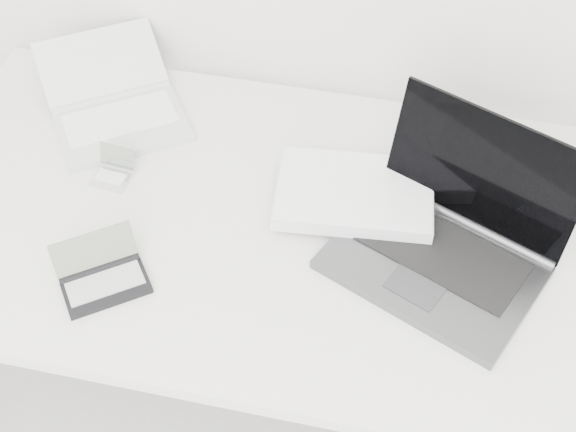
% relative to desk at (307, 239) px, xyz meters
% --- Properties ---
extents(desk, '(1.60, 0.80, 0.73)m').
position_rel_desk_xyz_m(desk, '(0.00, 0.00, 0.00)').
color(desk, white).
rests_on(desk, ground).
extents(laptop_large, '(0.57, 0.44, 0.25)m').
position_rel_desk_xyz_m(laptop_large, '(0.19, 0.02, 0.09)').
color(laptop_large, '#535658').
rests_on(laptop_large, desk).
extents(netbook_open_white, '(0.41, 0.43, 0.10)m').
position_rel_desk_xyz_m(netbook_open_white, '(-0.47, 0.22, 0.07)').
color(netbook_open_white, silver).
rests_on(netbook_open_white, desk).
extents(pda_silver, '(0.08, 0.08, 0.06)m').
position_rel_desk_xyz_m(pda_silver, '(-0.41, 0.04, 0.06)').
color(pda_silver, silver).
rests_on(pda_silver, desk).
extents(palmtop_charcoal, '(0.19, 0.19, 0.08)m').
position_rel_desk_xyz_m(palmtop_charcoal, '(-0.33, -0.22, 0.06)').
color(palmtop_charcoal, black).
rests_on(palmtop_charcoal, desk).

